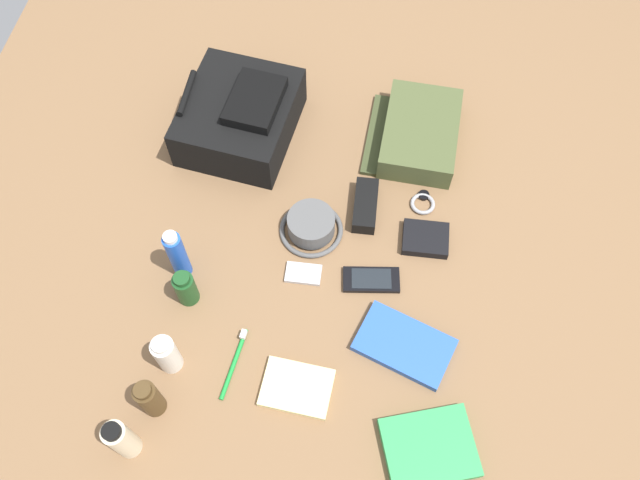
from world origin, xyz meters
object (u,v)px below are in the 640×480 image
Objects in this scene: shampoo_bottle at (186,288)px; cell_phone at (371,280)px; bucket_hat at (311,226)px; cologne_bottle at (149,398)px; lotion_bottle at (121,439)px; paperback_novel at (429,448)px; toiletry_pouch at (418,133)px; toothbrush at (235,359)px; wallet at (425,239)px; wristwatch at (423,203)px; backpack at (240,116)px; sunglasses_case at (365,206)px; travel_guidebook at (404,345)px; toothpaste_tube at (166,354)px; deodorant_spray at (177,255)px; notepad at (297,388)px; media_player at (304,274)px.

cell_phone is at bearing -75.05° from shampoo_bottle.
bucket_hat is 0.54m from cologne_bottle.
lotion_bottle is at bearing 162.67° from cologne_bottle.
lotion_bottle is at bearing 98.98° from paperback_novel.
shampoo_bottle is (-0.53, 0.48, 0.02)m from toiletry_pouch.
wallet is at bearing -46.43° from toothbrush.
wristwatch is at bearing 5.65° from wallet.
backpack is 0.49m from shampoo_bottle.
paperback_novel is at bearing -155.25° from cell_phone.
cell_phone is at bearing -124.08° from bucket_hat.
travel_guidebook is at bearing -161.53° from sunglasses_case.
wristwatch is 0.60m from toothbrush.
toiletry_pouch is at bearing 7.29° from paperback_novel.
toothpaste_tube is 0.23m from deodorant_spray.
paperback_novel is at bearing -81.02° from lotion_bottle.
deodorant_spray is (0.23, 0.03, 0.02)m from toothpaste_tube.
backpack reaches higher than paperback_novel.
sunglasses_case is (0.24, -0.40, -0.06)m from deodorant_spray.
notepad is (0.18, -0.32, -0.07)m from lotion_bottle.
deodorant_spray is (0.32, 0.02, 0.02)m from cologne_bottle.
toiletry_pouch is at bearing -84.41° from backpack.
travel_guidebook is (0.31, -0.54, -0.06)m from lotion_bottle.
lotion_bottle reaches higher than toiletry_pouch.
cologne_bottle is 0.87× the size of notepad.
shampoo_bottle is 0.46× the size of travel_guidebook.
toiletry_pouch reaches higher than notepad.
cell_phone is 0.17m from wallet.
sunglasses_case is (0.20, -0.12, 0.01)m from media_player.
backpack is at bearing -2.18° from shampoo_bottle.
toothbrush is 1.10× the size of notepad.
shampoo_bottle reaches higher than paperback_novel.
wristwatch is at bearing -40.83° from cologne_bottle.
wallet is (0.59, -0.56, -0.06)m from lotion_bottle.
sunglasses_case reaches higher than media_player.
toiletry_pouch is 0.75m from toothbrush.
toiletry_pouch is 0.20m from wristwatch.
shampoo_bottle is at bearing 62.09° from notepad.
wristwatch is (0.24, -0.26, 0.00)m from media_player.
wallet is at bearing -52.91° from toothpaste_tube.
wristwatch is 0.47× the size of notepad.
toiletry_pouch reaches higher than media_player.
lotion_bottle is (-0.88, 0.51, 0.04)m from toiletry_pouch.
cell_phone is 0.31m from notepad.
wallet is at bearing -65.81° from shampoo_bottle.
deodorant_spray is at bearing 8.38° from toothpaste_tube.
wristwatch is 0.15m from sunglasses_case.
cologne_bottle reaches higher than toothbrush.
deodorant_spray reaches higher than travel_guidebook.
lotion_bottle is at bearing 119.92° from travel_guidebook.
backpack is 0.52m from wristwatch.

